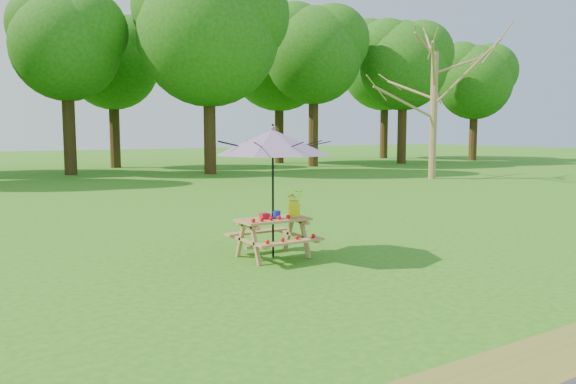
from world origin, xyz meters
TOP-DOWN VIEW (x-y plane):
  - ground at (0.00, 0.00)m, footprint 120.00×120.00m
  - treeline at (0.00, 22.00)m, footprint 60.00×12.00m
  - picnic_table at (-4.26, 2.42)m, footprint 1.20×1.32m
  - patio_umbrella at (-4.26, 2.42)m, footprint 2.06×2.06m
  - produce_bins at (-4.30, 2.45)m, footprint 0.33×0.35m
  - tomatoes_row at (-4.41, 2.24)m, footprint 0.77×0.13m
  - flower_bucket at (-3.79, 2.48)m, footprint 0.31×0.28m

SIDE VIEW (x-z plane):
  - ground at x=0.00m, z-range 0.00..0.00m
  - picnic_table at x=-4.26m, z-range -0.01..0.66m
  - tomatoes_row at x=-4.41m, z-range 0.67..0.74m
  - produce_bins at x=-4.30m, z-range 0.66..0.79m
  - flower_bucket at x=-3.79m, z-range 0.68..1.13m
  - patio_umbrella at x=-4.26m, z-range 0.82..3.07m
  - treeline at x=0.00m, z-range 0.00..16.00m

